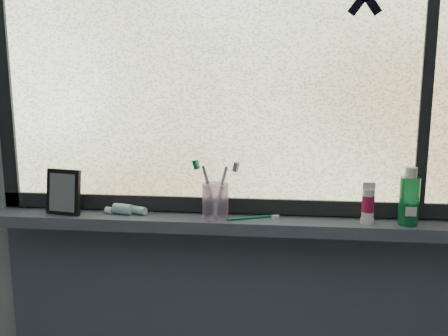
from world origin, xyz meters
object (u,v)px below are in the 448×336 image
mouthwash_bottle (409,196)px  toothbrush_cup (215,201)px  vanity_mirror (64,192)px  cream_tube (368,202)px

mouthwash_bottle → toothbrush_cup: bearing=179.0°
vanity_mirror → mouthwash_bottle: mouthwash_bottle is taller
vanity_mirror → toothbrush_cup: vanity_mirror is taller
cream_tube → toothbrush_cup: bearing=178.6°
cream_tube → vanity_mirror: bearing=180.0°
toothbrush_cup → cream_tube: (0.48, -0.01, 0.01)m
toothbrush_cup → mouthwash_bottle: mouthwash_bottle is taller
vanity_mirror → toothbrush_cup: size_ratio=1.34×
vanity_mirror → toothbrush_cup: bearing=12.1°
mouthwash_bottle → cream_tube: mouthwash_bottle is taller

